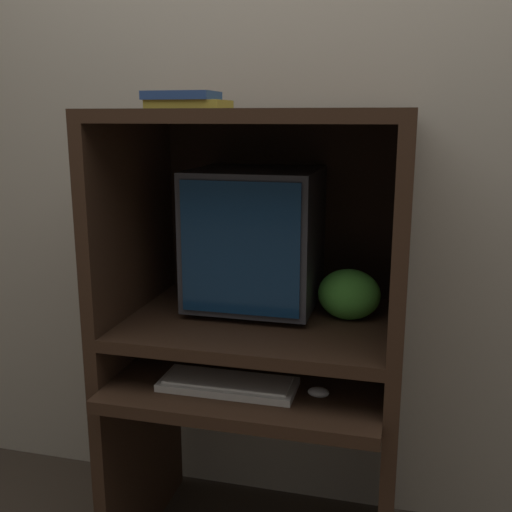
{
  "coord_description": "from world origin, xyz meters",
  "views": [
    {
      "loc": [
        0.41,
        -1.38,
        1.41
      ],
      "look_at": [
        -0.01,
        0.3,
        1.01
      ],
      "focal_mm": 42.0,
      "sensor_mm": 36.0,
      "label": 1
    }
  ],
  "objects_px": {
    "crt_monitor": "(255,238)",
    "snack_bag": "(349,294)",
    "mouse": "(318,392)",
    "book_stack": "(186,101)",
    "keyboard": "(228,384)"
  },
  "relations": [
    {
      "from": "mouse",
      "to": "book_stack",
      "type": "xyz_separation_m",
      "value": [
        -0.4,
        0.1,
        0.77
      ]
    },
    {
      "from": "crt_monitor",
      "to": "mouse",
      "type": "height_order",
      "value": "crt_monitor"
    },
    {
      "from": "mouse",
      "to": "snack_bag",
      "type": "xyz_separation_m",
      "value": [
        0.05,
        0.24,
        0.21
      ]
    },
    {
      "from": "crt_monitor",
      "to": "snack_bag",
      "type": "bearing_deg",
      "value": -6.95
    },
    {
      "from": "crt_monitor",
      "to": "keyboard",
      "type": "height_order",
      "value": "crt_monitor"
    },
    {
      "from": "mouse",
      "to": "book_stack",
      "type": "height_order",
      "value": "book_stack"
    },
    {
      "from": "crt_monitor",
      "to": "book_stack",
      "type": "distance_m",
      "value": 0.47
    },
    {
      "from": "snack_bag",
      "to": "book_stack",
      "type": "height_order",
      "value": "book_stack"
    },
    {
      "from": "crt_monitor",
      "to": "snack_bag",
      "type": "relative_size",
      "value": 2.36
    },
    {
      "from": "keyboard",
      "to": "snack_bag",
      "type": "bearing_deg",
      "value": 38.55
    },
    {
      "from": "keyboard",
      "to": "snack_bag",
      "type": "relative_size",
      "value": 2.05
    },
    {
      "from": "crt_monitor",
      "to": "keyboard",
      "type": "relative_size",
      "value": 1.15
    },
    {
      "from": "book_stack",
      "to": "crt_monitor",
      "type": "bearing_deg",
      "value": 49.3
    },
    {
      "from": "keyboard",
      "to": "book_stack",
      "type": "distance_m",
      "value": 0.79
    },
    {
      "from": "crt_monitor",
      "to": "mouse",
      "type": "bearing_deg",
      "value": -47.96
    }
  ]
}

